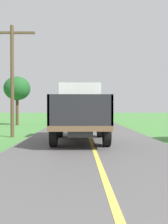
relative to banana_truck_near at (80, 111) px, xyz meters
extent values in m
cube|color=#2D2D30|center=(0.00, -0.96, -0.78)|extent=(0.90, 5.51, 0.24)
cube|color=brown|center=(0.00, -0.96, -0.58)|extent=(2.30, 5.80, 0.20)
cube|color=silver|center=(0.00, 0.99, 0.47)|extent=(2.10, 1.90, 1.90)
cube|color=black|center=(0.00, 1.94, 0.80)|extent=(1.78, 0.02, 0.76)
cube|color=#232328|center=(-1.11, -1.94, 0.07)|extent=(0.08, 3.85, 1.10)
cube|color=#232328|center=(1.11, -1.94, 0.07)|extent=(0.08, 3.85, 1.10)
cube|color=#232328|center=(0.00, -3.82, 0.07)|extent=(2.30, 0.08, 1.10)
cube|color=#232328|center=(0.00, -0.05, 0.07)|extent=(2.30, 0.08, 1.10)
cylinder|color=black|center=(-1.05, 0.83, -0.88)|extent=(0.28, 1.00, 1.00)
cylinder|color=black|center=(1.05, 0.83, -0.88)|extent=(0.28, 1.00, 1.00)
cylinder|color=black|center=(-1.05, -2.56, -0.88)|extent=(0.28, 1.00, 1.00)
cylinder|color=black|center=(1.05, -2.56, -0.88)|extent=(0.28, 1.00, 1.00)
ellipsoid|color=#AAC030|center=(-0.54, -0.41, 0.02)|extent=(0.50, 0.57, 0.37)
ellipsoid|color=#9DB92C|center=(0.43, -1.49, -0.30)|extent=(0.41, 0.46, 0.52)
ellipsoid|color=#A8B633|center=(0.71, -0.73, -0.30)|extent=(0.41, 0.51, 0.44)
ellipsoid|color=#9CC62A|center=(0.14, -2.54, 0.00)|extent=(0.43, 0.42, 0.49)
ellipsoid|color=#91B721|center=(0.02, -1.75, -0.34)|extent=(0.44, 0.50, 0.49)
ellipsoid|color=#93C62C|center=(-0.45, -0.36, -0.31)|extent=(0.54, 0.67, 0.47)
cube|color=#2D2D30|center=(0.09, 14.53, -0.78)|extent=(0.90, 5.51, 0.24)
cube|color=brown|center=(0.09, 14.53, -0.58)|extent=(2.30, 5.80, 0.20)
cube|color=red|center=(0.09, 16.48, 0.47)|extent=(2.10, 1.90, 1.90)
cube|color=black|center=(0.09, 17.43, 0.80)|extent=(1.79, 0.02, 0.76)
cube|color=maroon|center=(-1.02, 13.55, 0.07)|extent=(0.08, 3.85, 1.10)
cube|color=maroon|center=(1.20, 13.55, 0.07)|extent=(0.08, 3.85, 1.10)
cube|color=maroon|center=(0.09, 11.67, 0.07)|extent=(2.30, 0.08, 1.10)
cube|color=maroon|center=(0.09, 15.44, 0.07)|extent=(2.30, 0.08, 1.10)
cylinder|color=black|center=(-0.96, 16.33, -0.88)|extent=(0.28, 1.00, 1.00)
cylinder|color=black|center=(1.14, 16.33, -0.88)|extent=(0.28, 1.00, 1.00)
cylinder|color=black|center=(-0.96, 12.93, -0.88)|extent=(0.28, 1.00, 1.00)
cylinder|color=black|center=(1.14, 12.93, -0.88)|extent=(0.28, 1.00, 1.00)
ellipsoid|color=#A8B432|center=(0.93, 13.51, 0.02)|extent=(0.59, 0.67, 0.45)
ellipsoid|color=#A9BB2E|center=(-0.45, 14.72, -0.34)|extent=(0.59, 0.69, 0.47)
ellipsoid|color=#9AC62D|center=(-0.28, 13.16, 0.01)|extent=(0.54, 0.51, 0.45)
ellipsoid|color=#96CD20|center=(0.73, 13.83, 0.31)|extent=(0.46, 0.57, 0.40)
ellipsoid|color=#94BB22|center=(-0.66, 14.50, -0.30)|extent=(0.59, 0.68, 0.50)
ellipsoid|color=#94C21D|center=(-0.56, 12.95, 0.01)|extent=(0.56, 0.60, 0.47)
ellipsoid|color=#A3C52C|center=(0.39, 14.72, -0.01)|extent=(0.51, 0.60, 0.48)
cylinder|color=brown|center=(-3.74, 1.59, 1.62)|extent=(0.20, 0.20, 6.17)
cube|color=brown|center=(-3.74, 1.59, 4.31)|extent=(2.52, 0.12, 0.12)
cylinder|color=#4C3823|center=(-5.98, 12.05, -0.21)|extent=(0.28, 0.28, 2.51)
ellipsoid|color=#1E5623|center=(-5.98, 12.05, 2.05)|extent=(2.51, 2.51, 2.26)
camera|label=1|loc=(-0.03, -12.81, 0.12)|focal=41.57mm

